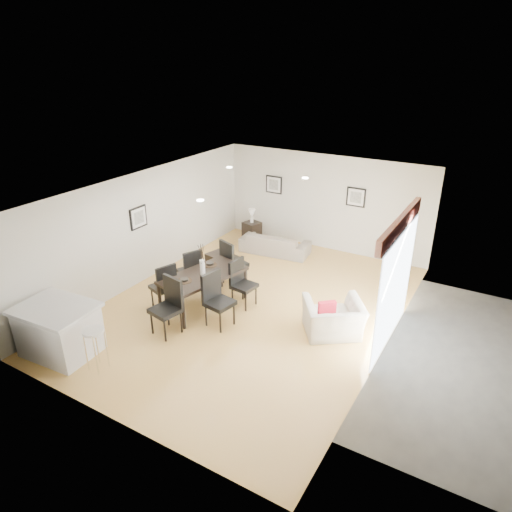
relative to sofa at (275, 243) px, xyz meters
The scene contains 26 objects.
ground 3.11m from the sofa, 71.48° to the right, with size 8.00×8.00×0.00m, color tan.
wall_back 1.80m from the sofa, 47.29° to the left, with size 6.00×0.04×2.70m, color beige.
wall_front 7.09m from the sofa, 81.93° to the right, with size 6.00×0.04×2.70m, color beige.
wall_left 3.72m from the sofa, 124.50° to the right, with size 0.04×8.00×2.70m, color beige.
wall_right 5.06m from the sofa, 36.38° to the right, with size 0.04×8.00×2.70m, color beige.
ceiling 3.93m from the sofa, 71.48° to the right, with size 6.00×8.00×0.02m, color white.
sofa is the anchor object (origin of this frame).
armchair 4.20m from the sofa, 45.74° to the right, with size 1.12×0.97×0.72m, color beige.
dining_table 3.43m from the sofa, 89.30° to the right, with size 1.37×2.06×0.79m.
dining_chair_wnear 3.97m from the sofa, 99.14° to the right, with size 0.61×0.61×1.07m.
dining_chair_wfar 3.05m from the sofa, 102.05° to the right, with size 0.63×0.63×1.05m.
dining_chair_enear 3.94m from the sofa, 79.72° to the right, with size 0.60×0.60×1.16m.
dining_chair_efar 3.02m from the sofa, 76.39° to the right, with size 0.53×0.53×1.07m.
dining_chair_head 4.58m from the sofa, 89.25° to the right, with size 0.62×0.62×1.18m.
dining_chair_foot 2.26m from the sofa, 89.82° to the right, with size 0.66×0.66×1.15m.
vase 3.50m from the sofa, 89.30° to the right, with size 0.76×1.25×0.71m.
coffee_table 1.72m from the sofa, 113.01° to the right, with size 0.90×0.54×0.36m, color black.
side_table 1.11m from the sofa, 156.46° to the left, with size 0.44×0.44×0.59m, color black.
table_lamp 1.25m from the sofa, 156.46° to the left, with size 0.21×0.21×0.40m.
cushion 4.22m from the sofa, 47.74° to the right, with size 0.35×0.11×0.35m, color #A61524.
kitchen_island 6.29m from the sofa, 101.43° to the right, with size 1.47×1.18×0.98m.
bar_stool 6.19m from the sofa, 92.58° to the right, with size 0.37×0.37×0.82m.
framed_print_back_left 1.82m from the sofa, 120.79° to the left, with size 0.52×0.04×0.52m.
framed_print_back_right 2.55m from the sofa, 28.80° to the left, with size 0.52×0.04×0.52m.
framed_print_left_wall 3.96m from the sofa, 122.37° to the right, with size 0.04×0.52×0.52m.
sliding_door 4.94m from the sofa, 33.78° to the right, with size 0.12×2.70×2.57m.
Camera 1 is at (4.56, -7.55, 5.21)m, focal length 32.00 mm.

